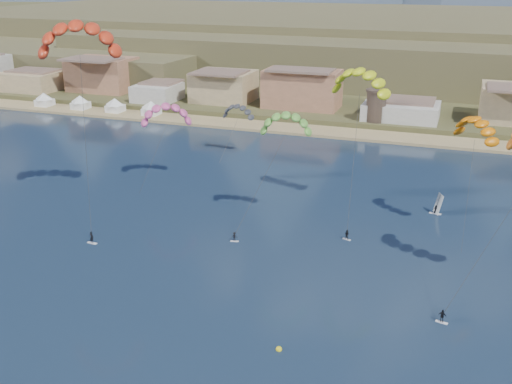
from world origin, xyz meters
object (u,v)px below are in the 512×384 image
kitesurfer_green (285,121)px  buoy (279,349)px  windsurfer (437,208)px  kitesurfer_red (78,33)px  kitesurfer_yellow (361,78)px  watchtower (376,105)px

kitesurfer_green → buoy: (9.72, -33.92, -17.74)m
windsurfer → buoy: (-14.09, -47.46, -1.04)m
kitesurfer_red → windsurfer: (56.59, 19.41, -29.62)m
kitesurfer_yellow → kitesurfer_green: bearing=-137.0°
kitesurfer_green → kitesurfer_yellow: bearing=43.0°
kitesurfer_yellow → buoy: (-0.16, -43.11, -23.55)m
kitesurfer_red → kitesurfer_yellow: size_ratio=1.28×
watchtower → kitesurfer_red: (-37.02, -75.98, 24.41)m
kitesurfer_green → buoy: size_ratio=28.75×
kitesurfer_red → kitesurfer_green: (32.78, 5.86, -12.92)m
kitesurfer_red → buoy: size_ratio=47.65×
kitesurfer_yellow → buoy: bearing=-90.2°
kitesurfer_red → kitesurfer_green: kitesurfer_red is taller
kitesurfer_green → windsurfer: (23.81, 13.54, -16.70)m
kitesurfer_green → buoy: kitesurfer_green is taller
watchtower → kitesurfer_green: kitesurfer_green is taller
kitesurfer_red → buoy: kitesurfer_red is taller
buoy → kitesurfer_green: bearing=106.0°
kitesurfer_yellow → watchtower: bearing=95.3°
kitesurfer_yellow → windsurfer: size_ratio=7.33×
kitesurfer_red → watchtower: bearing=64.0°
kitesurfer_red → kitesurfer_yellow: kitesurfer_red is taller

